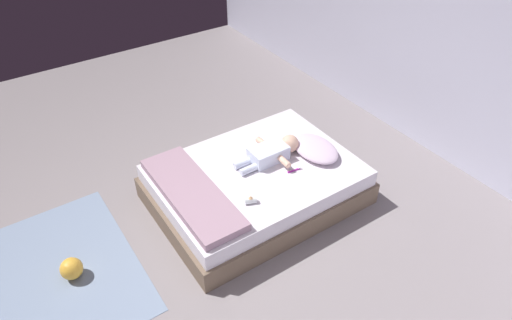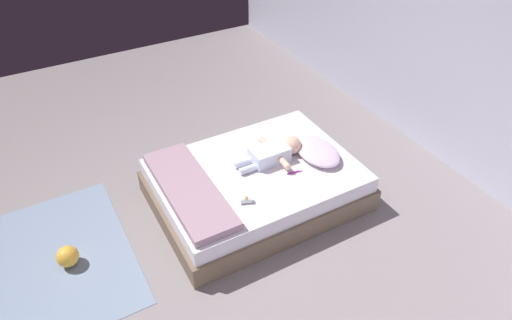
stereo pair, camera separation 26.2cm
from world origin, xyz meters
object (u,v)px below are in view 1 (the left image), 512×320
(pillow, at_px, (315,148))
(baby, at_px, (273,152))
(bed, at_px, (256,185))
(baby_bottle, at_px, (251,200))
(toy_ball, at_px, (71,269))
(toothbrush, at_px, (295,170))

(pillow, distance_m, baby, 0.40)
(pillow, xyz_separation_m, baby, (-0.16, -0.37, 0.02))
(bed, distance_m, baby_bottle, 0.49)
(baby, xyz_separation_m, toy_ball, (-0.01, -1.91, -0.34))
(bed, relative_size, toothbrush, 13.30)
(bed, height_order, pillow, pillow)
(pillow, relative_size, toothbrush, 3.72)
(bed, xyz_separation_m, baby, (-0.05, 0.22, 0.26))
(pillow, distance_m, toy_ball, 2.31)
(bed, height_order, toy_ball, bed)
(pillow, bearing_deg, toy_ball, -94.23)
(baby, bearing_deg, bed, -77.63)
(toy_ball, bearing_deg, baby, 89.71)
(baby_bottle, bearing_deg, toy_ball, -105.84)
(baby, height_order, baby_bottle, baby)
(toothbrush, bearing_deg, bed, -128.13)
(bed, bearing_deg, toothbrush, 51.87)
(toothbrush, distance_m, baby_bottle, 0.57)
(bed, distance_m, pillow, 0.64)
(baby, bearing_deg, toy_ball, -90.29)
(bed, height_order, baby_bottle, baby_bottle)
(baby, distance_m, toothbrush, 0.27)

